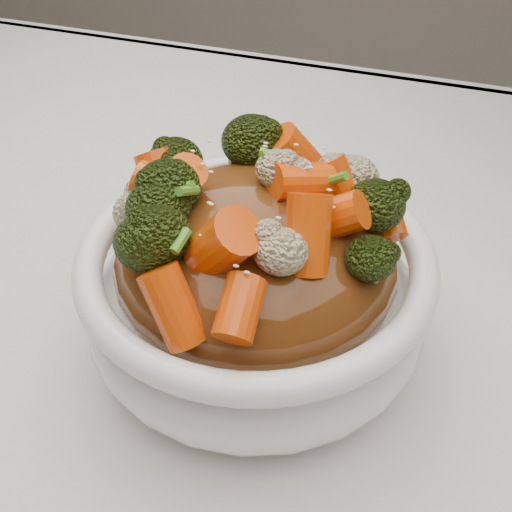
% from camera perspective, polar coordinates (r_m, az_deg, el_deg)
% --- Properties ---
extents(tablecloth, '(1.20, 0.80, 0.04)m').
position_cam_1_polar(tablecloth, '(0.46, -3.95, -3.70)').
color(tablecloth, silver).
rests_on(tablecloth, dining_table).
extents(bowl, '(0.26, 0.26, 0.08)m').
position_cam_1_polar(bowl, '(0.37, 0.00, -3.69)').
color(bowl, white).
rests_on(bowl, tablecloth).
extents(sauce_base, '(0.21, 0.21, 0.09)m').
position_cam_1_polar(sauce_base, '(0.35, 0.00, -0.36)').
color(sauce_base, '#50280D').
rests_on(sauce_base, bowl).
extents(carrots, '(0.21, 0.21, 0.05)m').
position_cam_1_polar(carrots, '(0.32, 0.00, 7.92)').
color(carrots, '#DE4707').
rests_on(carrots, sauce_base).
extents(broccoli, '(0.21, 0.21, 0.04)m').
position_cam_1_polar(broccoli, '(0.32, 0.00, 7.78)').
color(broccoli, black).
rests_on(broccoli, sauce_base).
extents(cauliflower, '(0.21, 0.21, 0.03)m').
position_cam_1_polar(cauliflower, '(0.32, 0.00, 7.48)').
color(cauliflower, beige).
rests_on(cauliflower, sauce_base).
extents(scallions, '(0.16, 0.16, 0.02)m').
position_cam_1_polar(scallions, '(0.32, 0.00, 8.07)').
color(scallions, '#43871F').
rests_on(scallions, sauce_base).
extents(sesame_seeds, '(0.19, 0.19, 0.01)m').
position_cam_1_polar(sesame_seeds, '(0.32, 0.00, 8.07)').
color(sesame_seeds, beige).
rests_on(sesame_seeds, sauce_base).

